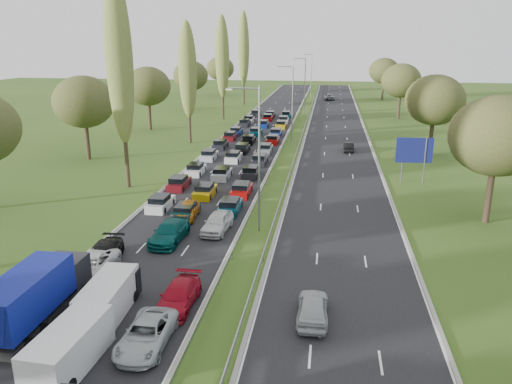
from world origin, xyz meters
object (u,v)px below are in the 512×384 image
at_px(white_van_rear, 110,296).
at_px(near_car_2, 91,265).
at_px(white_van_front, 72,345).
at_px(direction_sign, 414,152).
at_px(near_car_3, 103,253).
at_px(blue_lorry, 37,295).

bearing_deg(white_van_rear, near_car_2, 124.46).
xyz_separation_m(near_car_2, white_van_front, (3.61, -9.44, 0.36)).
bearing_deg(white_van_front, near_car_2, 114.24).
distance_m(near_car_2, white_van_rear, 5.57).
relative_size(white_van_rear, direction_sign, 1.00).
bearing_deg(white_van_front, near_car_3, 111.29).
height_order(white_van_front, white_van_rear, white_van_front).
bearing_deg(direction_sign, near_car_3, -135.45).
height_order(near_car_3, blue_lorry, blue_lorry).
xyz_separation_m(near_car_3, white_van_rear, (3.47, -6.50, 0.36)).
xyz_separation_m(near_car_2, near_car_3, (-0.12, 2.06, -0.02)).
relative_size(near_car_2, direction_sign, 0.99).
distance_m(near_car_2, blue_lorry, 6.35).
distance_m(near_car_2, white_van_front, 10.11).
relative_size(near_car_2, near_car_3, 1.07).
relative_size(near_car_3, direction_sign, 0.92).
relative_size(blue_lorry, white_van_front, 1.55).
bearing_deg(white_van_rear, direction_sign, 52.71).
height_order(blue_lorry, direction_sign, direction_sign).
bearing_deg(near_car_2, white_van_rear, -52.08).
distance_m(near_car_3, white_van_front, 12.10).
height_order(white_van_rear, direction_sign, direction_sign).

